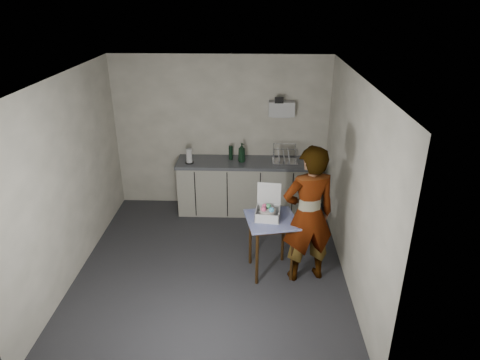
{
  "coord_description": "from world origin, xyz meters",
  "views": [
    {
      "loc": [
        0.56,
        -4.91,
        3.53
      ],
      "look_at": [
        0.37,
        0.45,
        1.13
      ],
      "focal_mm": 32.0,
      "sensor_mm": 36.0,
      "label": 1
    }
  ],
  "objects_px": {
    "standing_man": "(308,215)",
    "kitchen_counter": "(244,188)",
    "soap_bottle": "(242,152)",
    "bakery_box": "(268,211)",
    "soda_can": "(242,157)",
    "dark_bottle": "(231,153)",
    "paper_towel": "(189,156)",
    "side_table": "(271,226)",
    "dish_rack": "(284,158)"
  },
  "relations": [
    {
      "from": "dark_bottle",
      "to": "bakery_box",
      "type": "xyz_separation_m",
      "value": [
        0.58,
        -1.81,
        -0.12
      ]
    },
    {
      "from": "kitchen_counter",
      "to": "bakery_box",
      "type": "xyz_separation_m",
      "value": [
        0.35,
        -1.72,
        0.48
      ]
    },
    {
      "from": "side_table",
      "to": "soap_bottle",
      "type": "xyz_separation_m",
      "value": [
        -0.44,
        1.75,
        0.36
      ]
    },
    {
      "from": "side_table",
      "to": "standing_man",
      "type": "height_order",
      "value": "standing_man"
    },
    {
      "from": "standing_man",
      "to": "paper_towel",
      "type": "height_order",
      "value": "standing_man"
    },
    {
      "from": "soda_can",
      "to": "paper_towel",
      "type": "distance_m",
      "value": 0.88
    },
    {
      "from": "standing_man",
      "to": "paper_towel",
      "type": "distance_m",
      "value": 2.49
    },
    {
      "from": "soda_can",
      "to": "bakery_box",
      "type": "xyz_separation_m",
      "value": [
        0.38,
        -1.73,
        -0.07
      ]
    },
    {
      "from": "dark_bottle",
      "to": "bakery_box",
      "type": "relative_size",
      "value": 0.54
    },
    {
      "from": "kitchen_counter",
      "to": "side_table",
      "type": "relative_size",
      "value": 2.75
    },
    {
      "from": "dark_bottle",
      "to": "dish_rack",
      "type": "distance_m",
      "value": 0.89
    },
    {
      "from": "soda_can",
      "to": "dark_bottle",
      "type": "xyz_separation_m",
      "value": [
        -0.2,
        0.08,
        0.05
      ]
    },
    {
      "from": "standing_man",
      "to": "bakery_box",
      "type": "relative_size",
      "value": 4.31
    },
    {
      "from": "soda_can",
      "to": "soap_bottle",
      "type": "bearing_deg",
      "value": -122.61
    },
    {
      "from": "kitchen_counter",
      "to": "bakery_box",
      "type": "distance_m",
      "value": 1.82
    },
    {
      "from": "dish_rack",
      "to": "bakery_box",
      "type": "bearing_deg",
      "value": -100.31
    },
    {
      "from": "kitchen_counter",
      "to": "dark_bottle",
      "type": "height_order",
      "value": "dark_bottle"
    },
    {
      "from": "standing_man",
      "to": "bakery_box",
      "type": "distance_m",
      "value": 0.52
    },
    {
      "from": "paper_towel",
      "to": "bakery_box",
      "type": "height_order",
      "value": "bakery_box"
    },
    {
      "from": "kitchen_counter",
      "to": "bakery_box",
      "type": "relative_size",
      "value": 5.19
    },
    {
      "from": "side_table",
      "to": "soap_bottle",
      "type": "relative_size",
      "value": 2.52
    },
    {
      "from": "kitchen_counter",
      "to": "paper_towel",
      "type": "height_order",
      "value": "paper_towel"
    },
    {
      "from": "standing_man",
      "to": "soap_bottle",
      "type": "bearing_deg",
      "value": -78.74
    },
    {
      "from": "dish_rack",
      "to": "soda_can",
      "type": "bearing_deg",
      "value": 178.83
    },
    {
      "from": "soda_can",
      "to": "paper_towel",
      "type": "height_order",
      "value": "paper_towel"
    },
    {
      "from": "standing_man",
      "to": "soap_bottle",
      "type": "distance_m",
      "value": 2.06
    },
    {
      "from": "paper_towel",
      "to": "dish_rack",
      "type": "bearing_deg",
      "value": 3.44
    },
    {
      "from": "soda_can",
      "to": "paper_towel",
      "type": "relative_size",
      "value": 0.56
    },
    {
      "from": "bakery_box",
      "to": "standing_man",
      "type": "bearing_deg",
      "value": -9.18
    },
    {
      "from": "kitchen_counter",
      "to": "standing_man",
      "type": "bearing_deg",
      "value": -65.37
    },
    {
      "from": "kitchen_counter",
      "to": "dark_bottle",
      "type": "relative_size",
      "value": 9.54
    },
    {
      "from": "kitchen_counter",
      "to": "soap_bottle",
      "type": "distance_m",
      "value": 0.65
    },
    {
      "from": "kitchen_counter",
      "to": "standing_man",
      "type": "relative_size",
      "value": 1.21
    },
    {
      "from": "side_table",
      "to": "dish_rack",
      "type": "height_order",
      "value": "dish_rack"
    },
    {
      "from": "side_table",
      "to": "soap_bottle",
      "type": "bearing_deg",
      "value": 92.77
    },
    {
      "from": "soda_can",
      "to": "kitchen_counter",
      "type": "bearing_deg",
      "value": -8.11
    },
    {
      "from": "kitchen_counter",
      "to": "dish_rack",
      "type": "xyz_separation_m",
      "value": [
        0.66,
        -0.01,
        0.55
      ]
    },
    {
      "from": "soap_bottle",
      "to": "soda_can",
      "type": "xyz_separation_m",
      "value": [
        0.01,
        0.02,
        -0.09
      ]
    },
    {
      "from": "bakery_box",
      "to": "side_table",
      "type": "bearing_deg",
      "value": -32.22
    },
    {
      "from": "soda_can",
      "to": "dark_bottle",
      "type": "relative_size",
      "value": 0.59
    },
    {
      "from": "kitchen_counter",
      "to": "side_table",
      "type": "xyz_separation_m",
      "value": [
        0.4,
        -1.76,
        0.28
      ]
    },
    {
      "from": "bakery_box",
      "to": "soda_can",
      "type": "bearing_deg",
      "value": 108.59
    },
    {
      "from": "paper_towel",
      "to": "dark_bottle",
      "type": "bearing_deg",
      "value": 15.82
    },
    {
      "from": "soda_can",
      "to": "standing_man",
      "type": "bearing_deg",
      "value": -64.69
    },
    {
      "from": "dish_rack",
      "to": "bakery_box",
      "type": "height_order",
      "value": "bakery_box"
    },
    {
      "from": "kitchen_counter",
      "to": "soda_can",
      "type": "height_order",
      "value": "soda_can"
    },
    {
      "from": "standing_man",
      "to": "kitchen_counter",
      "type": "bearing_deg",
      "value": -79.94
    },
    {
      "from": "kitchen_counter",
      "to": "paper_towel",
      "type": "xyz_separation_m",
      "value": [
        -0.9,
        -0.1,
        0.6
      ]
    },
    {
      "from": "soap_bottle",
      "to": "bakery_box",
      "type": "bearing_deg",
      "value": -77.15
    },
    {
      "from": "side_table",
      "to": "soda_can",
      "type": "relative_size",
      "value": 5.85
    }
  ]
}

